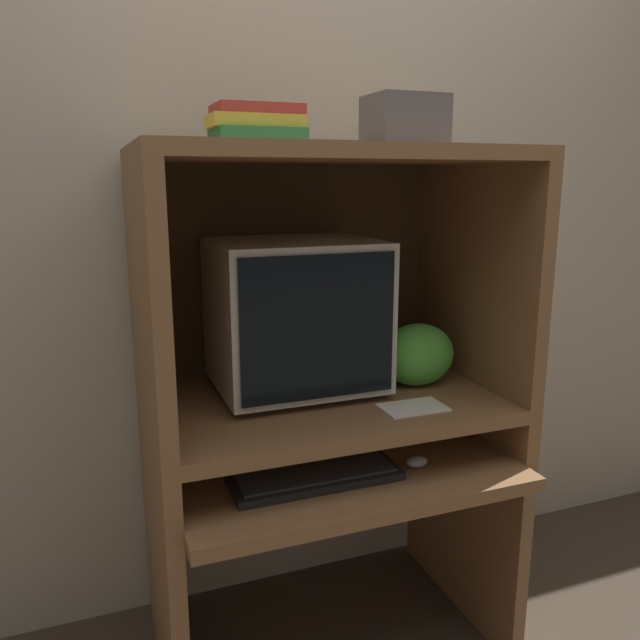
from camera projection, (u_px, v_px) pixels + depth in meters
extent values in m
cube|color=#B2A893|center=(284.00, 195.00, 1.93)|extent=(6.00, 0.06, 2.60)
cube|color=brown|center=(164.00, 579.00, 1.66)|extent=(0.04, 0.61, 0.62)
cube|color=brown|center=(462.00, 514.00, 1.98)|extent=(0.04, 0.61, 0.62)
cube|color=brown|center=(352.00, 480.00, 1.59)|extent=(0.89, 0.40, 0.04)
cube|color=brown|center=(156.00, 445.00, 1.58)|extent=(0.04, 0.61, 0.15)
cube|color=brown|center=(468.00, 400.00, 1.90)|extent=(0.04, 0.61, 0.15)
cube|color=brown|center=(326.00, 401.00, 1.72)|extent=(0.89, 0.61, 0.04)
cube|color=brown|center=(146.00, 287.00, 1.49)|extent=(0.04, 0.61, 0.66)
cube|color=brown|center=(475.00, 268.00, 1.81)|extent=(0.04, 0.61, 0.66)
cube|color=brown|center=(327.00, 155.00, 1.58)|extent=(0.89, 0.61, 0.04)
cube|color=#48321E|center=(292.00, 263.00, 1.91)|extent=(0.89, 0.01, 0.66)
cylinder|color=beige|center=(296.00, 386.00, 1.77)|extent=(0.21, 0.21, 0.02)
cube|color=beige|center=(295.00, 313.00, 1.72)|extent=(0.44, 0.37, 0.40)
cube|color=black|center=(319.00, 328.00, 1.55)|extent=(0.41, 0.01, 0.37)
cube|color=black|center=(315.00, 477.00, 1.54)|extent=(0.42, 0.15, 0.02)
cube|color=#333335|center=(315.00, 472.00, 1.54)|extent=(0.39, 0.12, 0.01)
ellipsoid|color=#B7B7B7|center=(417.00, 462.00, 1.62)|extent=(0.06, 0.04, 0.03)
ellipsoid|color=green|center=(417.00, 355.00, 1.79)|extent=(0.22, 0.16, 0.18)
cube|color=#236638|center=(257.00, 138.00, 1.54)|extent=(0.22, 0.16, 0.04)
cube|color=gold|center=(255.00, 122.00, 1.53)|extent=(0.23, 0.14, 0.03)
cube|color=maroon|center=(257.00, 110.00, 1.54)|extent=(0.21, 0.15, 0.03)
cube|color=white|center=(413.00, 407.00, 1.62)|extent=(0.17, 0.11, 0.00)
cube|color=#4C4C51|center=(404.00, 122.00, 1.58)|extent=(0.18, 0.16, 0.13)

